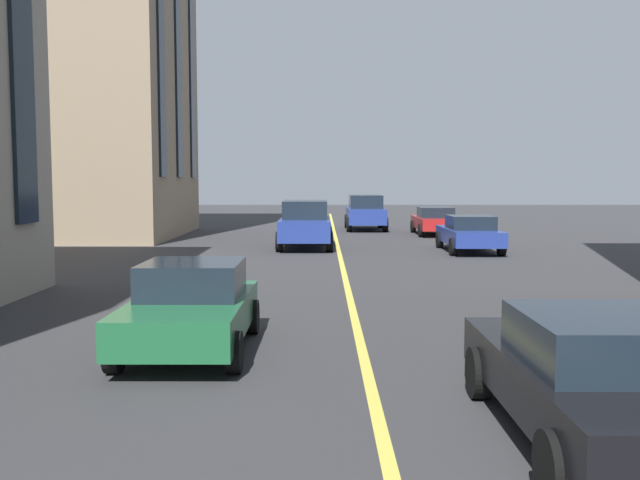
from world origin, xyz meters
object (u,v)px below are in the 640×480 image
Objects in this scene: car_blue_mid at (365,212)px; car_black_oncoming at (597,376)px; car_blue_near at (305,224)px; car_blue_far at (469,233)px; car_red_trailing at (435,221)px; car_green_parked_a at (191,307)px.

car_blue_mid is 1.07× the size of car_black_oncoming.
car_blue_near is 21.15m from car_black_oncoming.
car_red_trailing is at bearing 0.00° from car_blue_far.
car_black_oncoming is at bearing -179.14° from car_blue_mid.
car_black_oncoming is (-27.55, 2.73, 0.00)m from car_red_trailing.
car_blue_near reaches higher than car_blue_far.
car_blue_far is 1.00× the size of car_black_oncoming.
car_red_trailing is at bearing -137.77° from car_blue_mid.
car_red_trailing is 8.16m from car_blue_far.
car_red_trailing and car_blue_far have the same top height.
car_red_trailing and car_black_oncoming have the same top height.
car_blue_far is (15.44, -7.61, 0.00)m from car_green_parked_a.
car_blue_mid is 1.07× the size of car_red_trailing.
car_blue_mid is 12.11m from car_blue_far.
car_blue_mid is at bearing 0.86° from car_black_oncoming.
car_black_oncoming is at bearing 174.35° from car_red_trailing.
car_blue_near is (16.91, -1.41, 0.27)m from car_green_parked_a.
car_blue_mid reaches higher than car_black_oncoming.
car_red_trailing is (-3.52, -3.19, -0.27)m from car_blue_mid.
car_red_trailing is at bearing -5.65° from car_black_oncoming.
car_blue_far and car_black_oncoming have the same top height.
car_blue_far is at bearing -103.37° from car_blue_near.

